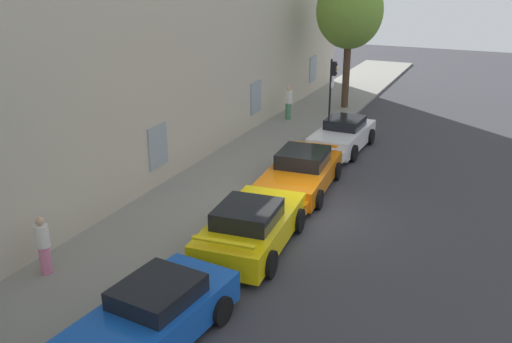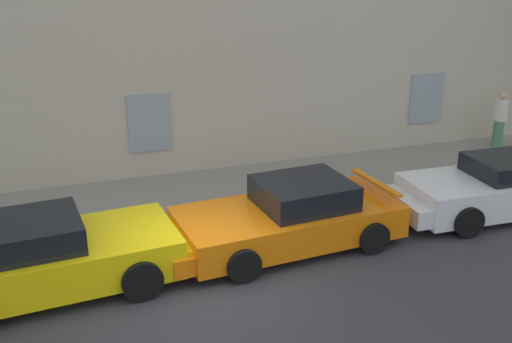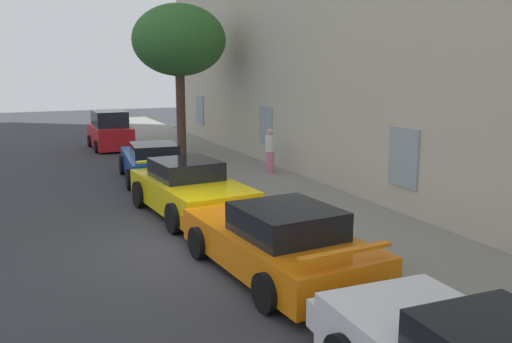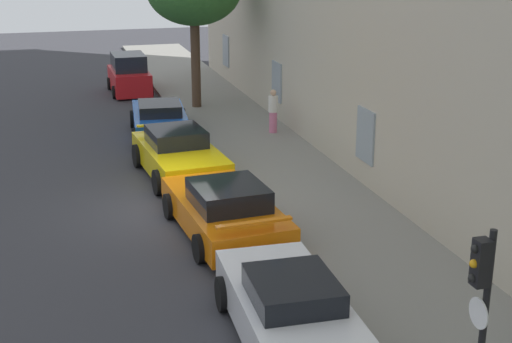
# 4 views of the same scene
# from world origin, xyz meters

# --- Properties ---
(ground_plane) EXTENTS (80.00, 80.00, 0.00)m
(ground_plane) POSITION_xyz_m (0.00, 0.00, 0.00)
(ground_plane) COLOR #333338
(sidewalk) EXTENTS (60.00, 3.71, 0.14)m
(sidewalk) POSITION_xyz_m (0.00, 3.71, 0.07)
(sidewalk) COLOR gray
(sidewalk) RESTS_ON ground
(sportscar_red_lead) EXTENTS (4.88, 2.38, 1.30)m
(sportscar_red_lead) POSITION_xyz_m (-7.63, 0.88, 0.59)
(sportscar_red_lead) COLOR #144CB2
(sportscar_red_lead) RESTS_ON ground
(sportscar_yellow_flank) EXTENTS (4.98, 2.50, 1.41)m
(sportscar_yellow_flank) POSITION_xyz_m (-2.48, 0.73, 0.64)
(sportscar_yellow_flank) COLOR yellow
(sportscar_yellow_flank) RESTS_ON ground
(sportscar_white_middle) EXTENTS (5.10, 2.53, 1.36)m
(sportscar_white_middle) POSITION_xyz_m (1.86, 0.97, 0.60)
(sportscar_white_middle) COLOR orange
(sportscar_white_middle) RESTS_ON ground
(sportscar_tail_end) EXTENTS (4.57, 2.15, 1.33)m
(sportscar_tail_end) POSITION_xyz_m (6.91, 0.93, 0.60)
(sportscar_tail_end) COLOR white
(sportscar_tail_end) RESTS_ON ground
(hatchback_parked) EXTENTS (3.53, 1.86, 1.81)m
(hatchback_parked) POSITION_xyz_m (-15.45, 0.69, 0.81)
(hatchback_parked) COLOR red
(hatchback_parked) RESTS_ON ground
(traffic_light) EXTENTS (0.44, 0.36, 3.14)m
(traffic_light) POSITION_xyz_m (10.47, 2.49, 2.28)
(traffic_light) COLOR black
(traffic_light) RESTS_ON sidewalk
(pedestrian_strolling) EXTENTS (0.49, 0.49, 1.57)m
(pedestrian_strolling) POSITION_xyz_m (-6.32, 4.80, 0.94)
(pedestrian_strolling) COLOR pink
(pedestrian_strolling) RESTS_ON sidewalk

